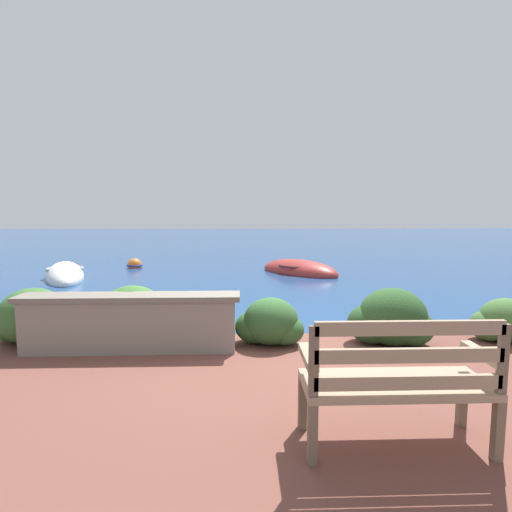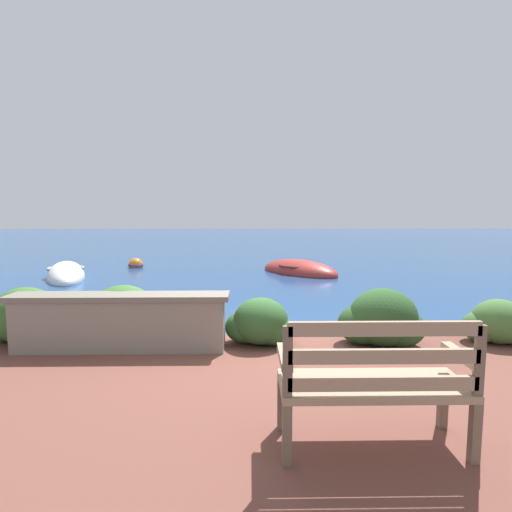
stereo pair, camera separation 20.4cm
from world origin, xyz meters
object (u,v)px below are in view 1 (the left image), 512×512
object	(u,v)px
park_bench	(398,379)
rowboat_nearest	(65,276)
rowboat_mid	(299,271)
mooring_buoy	(135,265)

from	to	relation	value
park_bench	rowboat_nearest	size ratio (longest dim) A/B	0.40
park_bench	rowboat_mid	xyz separation A→B (m)	(0.67, 9.30, -0.64)
park_bench	mooring_buoy	distance (m)	11.59
rowboat_nearest	rowboat_mid	distance (m)	6.65
park_bench	rowboat_mid	distance (m)	9.35
rowboat_mid	park_bench	bearing A→B (deg)	-44.75
rowboat_nearest	rowboat_mid	size ratio (longest dim) A/B	1.10
rowboat_nearest	rowboat_mid	world-z (taller)	rowboat_nearest
rowboat_mid	rowboat_nearest	bearing A→B (deg)	-124.16
mooring_buoy	park_bench	bearing A→B (deg)	-66.63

